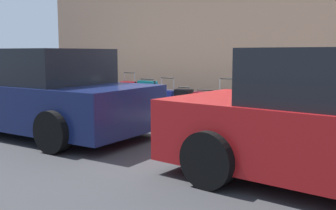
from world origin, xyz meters
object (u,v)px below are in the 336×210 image
at_px(suitcase_maroon_6, 205,105).
at_px(suitcase_black_7, 184,103).
at_px(fire_hydrant, 107,92).
at_px(parked_car_navy_1, 42,94).
at_px(suitcase_red_3, 287,111).
at_px(suitcase_navy_8, 168,102).
at_px(bollard_post, 81,88).
at_px(suitcase_olive_5, 228,108).
at_px(suitcase_red_10, 130,96).
at_px(suitcase_teal_9, 147,96).
at_px(suitcase_silver_4, 255,103).
at_px(suitcase_teal_2, 321,113).

distance_m(suitcase_maroon_6, suitcase_black_7, 0.49).
height_order(suitcase_black_7, fire_hydrant, fire_hydrant).
xyz_separation_m(fire_hydrant, parked_car_navy_1, (-0.79, 2.50, 0.21)).
bearing_deg(suitcase_maroon_6, suitcase_red_3, -179.99).
relative_size(suitcase_red_3, suitcase_maroon_6, 1.35).
bearing_deg(suitcase_black_7, parked_car_navy_1, 58.69).
bearing_deg(suitcase_navy_8, suitcase_red_3, 179.35).
height_order(suitcase_black_7, bollard_post, bollard_post).
relative_size(suitcase_olive_5, suitcase_red_10, 0.95).
bearing_deg(suitcase_red_10, suitcase_teal_9, -177.66).
bearing_deg(suitcase_maroon_6, parked_car_navy_1, 51.52).
bearing_deg(suitcase_red_3, bollard_post, 1.64).
xyz_separation_m(suitcase_navy_8, suitcase_red_10, (1.05, 0.07, 0.08)).
bearing_deg(suitcase_teal_9, fire_hydrant, -0.72).
xyz_separation_m(suitcase_black_7, bollard_post, (3.05, 0.11, 0.17)).
height_order(suitcase_red_3, suitcase_silver_4, suitcase_silver_4).
bearing_deg(suitcase_navy_8, suitcase_olive_5, 178.01).
bearing_deg(suitcase_teal_2, bollard_post, 2.07).
xyz_separation_m(suitcase_teal_2, suitcase_navy_8, (3.26, 0.03, -0.04)).
bearing_deg(parked_car_navy_1, suitcase_silver_4, -141.79).
distance_m(suitcase_teal_2, suitcase_black_7, 2.78).
bearing_deg(suitcase_silver_4, suitcase_maroon_6, -2.65).
distance_m(suitcase_teal_2, parked_car_navy_1, 4.98).
relative_size(suitcase_red_3, bollard_post, 0.89).
relative_size(suitcase_maroon_6, suitcase_teal_9, 0.78).
relative_size(suitcase_maroon_6, suitcase_navy_8, 0.74).
distance_m(suitcase_teal_2, fire_hydrant, 5.06).
relative_size(suitcase_silver_4, suitcase_navy_8, 1.38).
height_order(suitcase_silver_4, suitcase_olive_5, suitcase_silver_4).
height_order(suitcase_red_3, suitcase_black_7, suitcase_red_3).
height_order(suitcase_olive_5, suitcase_black_7, suitcase_olive_5).
height_order(suitcase_teal_2, bollard_post, bollard_post).
bearing_deg(suitcase_olive_5, fire_hydrant, -0.38).
bearing_deg(bollard_post, suitcase_black_7, -178.01).
xyz_separation_m(suitcase_teal_2, suitcase_black_7, (2.78, 0.10, -0.02)).
bearing_deg(suitcase_silver_4, suitcase_teal_9, -0.79).
bearing_deg(suitcase_black_7, suitcase_teal_2, -177.85).
bearing_deg(suitcase_silver_4, suitcase_red_3, -174.96).
relative_size(suitcase_silver_4, fire_hydrant, 1.55).
bearing_deg(suitcase_teal_2, suitcase_black_7, 2.15).
distance_m(suitcase_red_3, bollard_post, 5.26).
bearing_deg(suitcase_red_10, bollard_post, 4.24).
xyz_separation_m(suitcase_teal_2, suitcase_olive_5, (1.74, 0.08, -0.04)).
bearing_deg(bollard_post, suitcase_maroon_6, -177.58).
relative_size(suitcase_red_10, parked_car_navy_1, 0.21).
bearing_deg(suitcase_red_10, suitcase_maroon_6, -178.95).
relative_size(suitcase_olive_5, fire_hydrant, 1.18).
distance_m(fire_hydrant, parked_car_navy_1, 2.63).
height_order(suitcase_teal_2, suitcase_navy_8, suitcase_navy_8).
height_order(suitcase_maroon_6, bollard_post, bollard_post).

